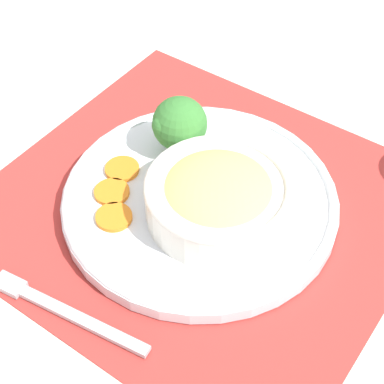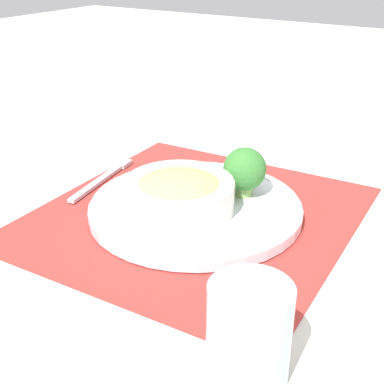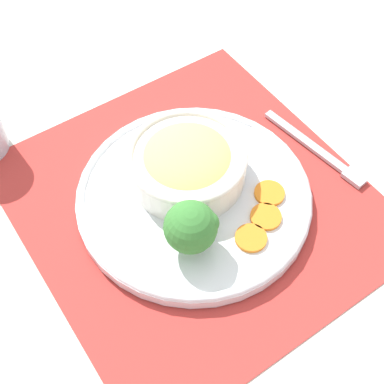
{
  "view_description": "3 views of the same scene",
  "coord_description": "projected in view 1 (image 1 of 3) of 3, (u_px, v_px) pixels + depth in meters",
  "views": [
    {
      "loc": [
        -0.4,
        -0.3,
        0.56
      ],
      "look_at": [
        -0.02,
        -0.0,
        0.05
      ],
      "focal_mm": 60.0,
      "sensor_mm": 36.0,
      "label": 1
    },
    {
      "loc": [
        0.38,
        -0.6,
        0.38
      ],
      "look_at": [
        0.0,
        -0.01,
        0.05
      ],
      "focal_mm": 50.0,
      "sensor_mm": 36.0,
      "label": 2
    },
    {
      "loc": [
        0.22,
        0.35,
        0.6
      ],
      "look_at": [
        0.01,
        0.01,
        0.04
      ],
      "focal_mm": 50.0,
      "sensor_mm": 36.0,
      "label": 3
    }
  ],
  "objects": [
    {
      "name": "ground_plane",
      "position": [
        200.0,
        208.0,
        0.74
      ],
      "size": [
        4.0,
        4.0,
        0.0
      ],
      "primitive_type": "plane",
      "color": "beige"
    },
    {
      "name": "placemat",
      "position": [
        200.0,
        207.0,
        0.74
      ],
      "size": [
        0.46,
        0.48,
        0.0
      ],
      "color": "#B2332D",
      "rests_on": "ground_plane"
    },
    {
      "name": "plate",
      "position": [
        200.0,
        199.0,
        0.73
      ],
      "size": [
        0.32,
        0.32,
        0.02
      ],
      "color": "silver",
      "rests_on": "placemat"
    },
    {
      "name": "bowl",
      "position": [
        218.0,
        196.0,
        0.69
      ],
      "size": [
        0.16,
        0.16,
        0.06
      ],
      "color": "silver",
      "rests_on": "plate"
    },
    {
      "name": "broccoli_floret",
      "position": [
        179.0,
        124.0,
        0.75
      ],
      "size": [
        0.07,
        0.07,
        0.08
      ],
      "color": "#84AD5B",
      "rests_on": "plate"
    },
    {
      "name": "carrot_slice_near",
      "position": [
        122.0,
        169.0,
        0.76
      ],
      "size": [
        0.04,
        0.04,
        0.01
      ],
      "color": "orange",
      "rests_on": "plate"
    },
    {
      "name": "carrot_slice_middle",
      "position": [
        112.0,
        192.0,
        0.73
      ],
      "size": [
        0.04,
        0.04,
        0.01
      ],
      "color": "orange",
      "rests_on": "plate"
    },
    {
      "name": "carrot_slice_far",
      "position": [
        114.0,
        217.0,
        0.7
      ],
      "size": [
        0.04,
        0.04,
        0.01
      ],
      "color": "orange",
      "rests_on": "plate"
    },
    {
      "name": "fork",
      "position": [
        54.0,
        306.0,
        0.64
      ],
      "size": [
        0.05,
        0.18,
        0.01
      ],
      "rotation": [
        0.0,
        0.0,
        0.17
      ],
      "color": "#B7B7BC",
      "rests_on": "placemat"
    }
  ]
}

